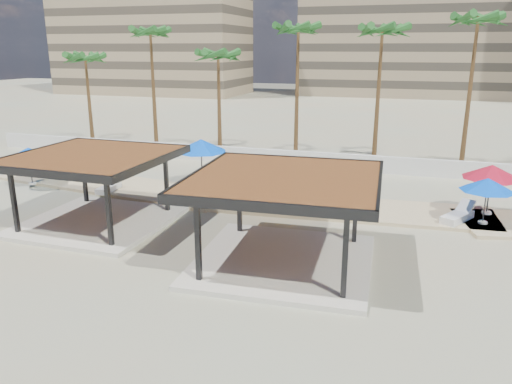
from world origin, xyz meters
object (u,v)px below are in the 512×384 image
at_px(umbrella_a, 29,153).
at_px(lounger_b, 458,216).
at_px(pavilion_central, 284,212).
at_px(lounger_a, 109,188).
at_px(pavilion_west, 94,183).
at_px(umbrella_c, 492,172).

height_order(umbrella_a, lounger_b, umbrella_a).
relative_size(pavilion_central, lounger_a, 3.67).
relative_size(pavilion_west, umbrella_a, 2.23).
bearing_deg(lounger_a, umbrella_c, -87.24).
bearing_deg(umbrella_c, lounger_a, -174.06).
bearing_deg(lounger_b, pavilion_west, 137.08).
bearing_deg(umbrella_c, lounger_b, -133.39).
bearing_deg(pavilion_west, umbrella_c, 21.67).
bearing_deg(pavilion_west, lounger_a, 118.68).
height_order(lounger_a, lounger_b, lounger_b).
xyz_separation_m(umbrella_a, lounger_a, (5.33, 0.20, -1.80)).
bearing_deg(lounger_b, pavilion_central, 165.04).
distance_m(pavilion_central, umbrella_c, 12.06).
bearing_deg(umbrella_a, lounger_b, 1.83).
distance_m(pavilion_west, lounger_a, 5.64).
distance_m(pavilion_central, lounger_a, 14.06).
relative_size(pavilion_central, umbrella_a, 2.38).
relative_size(umbrella_a, lounger_b, 1.35).
distance_m(umbrella_a, umbrella_c, 26.18).
bearing_deg(lounger_a, pavilion_west, -155.43).
relative_size(pavilion_west, lounger_b, 3.02).
distance_m(pavilion_west, lounger_b, 17.67).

